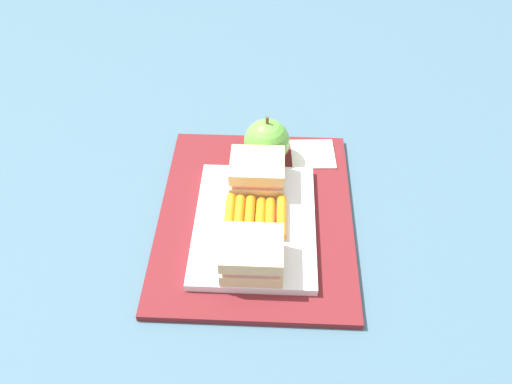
{
  "coord_description": "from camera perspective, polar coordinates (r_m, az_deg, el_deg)",
  "views": [
    {
      "loc": [
        -0.54,
        -0.02,
        0.59
      ],
      "look_at": [
        0.01,
        0.0,
        0.04
      ],
      "focal_mm": 38.1,
      "sensor_mm": 36.0,
      "label": 1
    }
  ],
  "objects": [
    {
      "name": "ground_plane",
      "position": [
        0.8,
        -0.04,
        -2.77
      ],
      "size": [
        2.4,
        2.4,
        0.0
      ],
      "primitive_type": "plane",
      "color": "#42667A"
    },
    {
      "name": "lunchbag_mat",
      "position": [
        0.8,
        -0.04,
        -2.53
      ],
      "size": [
        0.36,
        0.28,
        0.01
      ],
      "primitive_type": "cube",
      "color": "maroon",
      "rests_on": "ground_plane"
    },
    {
      "name": "food_tray",
      "position": [
        0.77,
        -0.12,
        -3.34
      ],
      "size": [
        0.23,
        0.17,
        0.01
      ],
      "primitive_type": "cube",
      "color": "white",
      "rests_on": "lunchbag_mat"
    },
    {
      "name": "sandwich_half_left",
      "position": [
        0.7,
        -0.42,
        -6.56
      ],
      "size": [
        0.07,
        0.08,
        0.04
      ],
      "color": "#DBC189",
      "rests_on": "food_tray"
    },
    {
      "name": "sandwich_half_right",
      "position": [
        0.81,
        0.13,
        2.13
      ],
      "size": [
        0.07,
        0.08,
        0.04
      ],
      "color": "#DBC189",
      "rests_on": "food_tray"
    },
    {
      "name": "carrot_sticks_bundle",
      "position": [
        0.76,
        -0.12,
        -2.65
      ],
      "size": [
        0.08,
        0.09,
        0.02
      ],
      "color": "orange",
      "rests_on": "food_tray"
    },
    {
      "name": "apple",
      "position": [
        0.85,
        1.14,
        5.3
      ],
      "size": [
        0.07,
        0.07,
        0.08
      ],
      "color": "#66B742",
      "rests_on": "lunchbag_mat"
    },
    {
      "name": "paper_napkin",
      "position": [
        0.89,
        5.98,
        3.98
      ],
      "size": [
        0.07,
        0.07,
        0.0
      ],
      "primitive_type": "cube",
      "rotation": [
        0.0,
        0.0,
        0.06
      ],
      "color": "white",
      "rests_on": "lunchbag_mat"
    }
  ]
}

